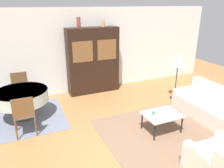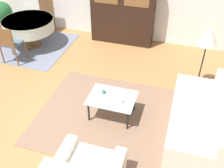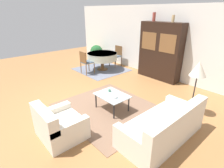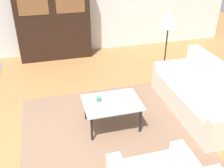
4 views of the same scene
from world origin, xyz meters
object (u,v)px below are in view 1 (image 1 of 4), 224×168
Objects in this scene: vase_tall at (79,22)px; couch at (211,107)px; dining_chair_near at (24,113)px; vase_short at (103,23)px; floor_lamp at (178,62)px; bowl at (170,113)px; coffee_table at (162,116)px; display_cabinet at (93,61)px; dining_chair_far at (20,87)px; armchair at (222,161)px; cup at (154,113)px; dining_table at (21,96)px.

couch is at bearing -48.40° from vase_tall.
dining_chair_near is 4.00× the size of vase_short.
floor_lamp reaches higher than bowl.
coffee_table is 3.10m from display_cabinet.
couch is 1.58m from coffee_table.
armchair is at bearing 124.11° from dining_chair_far.
vase_tall reaches higher than vase_short.
dining_chair_far is 4.00× the size of vase_short.
vase_short reaches higher than armchair.
coffee_table is (-1.58, -0.03, 0.11)m from couch.
cup is at bearing -81.63° from display_cabinet.
couch is at bearing 3.71° from bowl.
display_cabinet is 2.24× the size of dining_chair_far.
dining_chair_near is 3.03× the size of vase_tall.
dining_chair_near is 0.67× the size of floor_lamp.
armchair is 0.99× the size of dining_chair_near.
dining_chair_near reaches higher than coffee_table.
dining_chair_near is 5.94× the size of bowl.
bowl is (0.34, -0.14, -0.01)m from cup.
bowl is 0.51× the size of vase_tall.
cup is 0.37m from bowl.
couch is 2.25× the size of coffee_table.
dining_table is 5.59× the size of vase_short.
armchair is 4.00m from dining_chair_near.
couch is 2.17m from armchair.
display_cabinet reaches higher than bowl.
cup is (-1.77, 0.05, 0.20)m from couch.
floor_lamp is 18.35× the size of cup.
display_cabinet reaches higher than cup.
floor_lamp reaches higher than dining_chair_far.
vase_tall is at bearing 148.03° from floor_lamp.
armchair is (-1.48, -1.60, 0.00)m from couch.
couch reaches higher than cup.
display_cabinet reaches higher than dining_table.
vase_tall reaches higher than cup.
couch is 5.28m from dining_chair_far.
display_cabinet is at bearing 98.95° from armchair.
vase_short is (2.63, 0.13, 1.67)m from dining_chair_far.
dining_chair_far is at bearing 90.00° from dining_chair_near.
dining_chair_near reaches higher than armchair.
floor_lamp reaches higher than cup.
floor_lamp is 2.58m from vase_short.
cup is (-0.19, 0.08, 0.08)m from coffee_table.
floor_lamp is (1.51, 1.38, 0.79)m from coffee_table.
floor_lamp is 5.99× the size of vase_short.
vase_short reaches higher than coffee_table.
armchair reaches higher than dining_table.
vase_tall reaches higher than coffee_table.
vase_tall is at bearing 45.36° from dining_chair_near.
vase_short reaches higher than couch.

